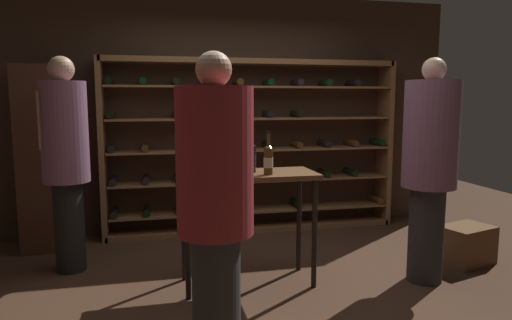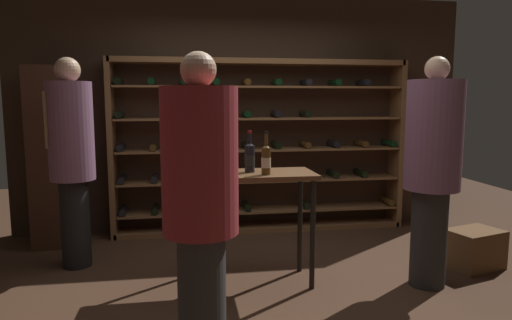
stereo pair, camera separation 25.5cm
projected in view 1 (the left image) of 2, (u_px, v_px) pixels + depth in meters
The scene contains 13 objects.
ground_plane at pixel (274, 282), 3.92m from camera, with size 9.62×9.62×0.00m, color #472D1E.
back_wall at pixel (235, 114), 5.49m from camera, with size 5.35×0.10×2.76m, color #3D2B1E.
wine_rack at pixel (251, 147), 5.37m from camera, with size 3.44×0.32×2.01m.
tasting_table at pixel (248, 189), 3.80m from camera, with size 1.13×0.50×0.95m.
person_guest_plum_blouse at pixel (215, 196), 2.63m from camera, with size 0.44×0.44×1.82m.
person_bystander_red_print at pixel (430, 160), 3.83m from camera, with size 0.45×0.45×1.89m.
person_guest_blue_shirt at pixel (66, 154), 4.06m from camera, with size 0.40×0.40×1.93m.
wine_crate at pixel (466, 245), 4.37m from camera, with size 0.48×0.34×0.36m, color brown.
display_cabinet at pixel (42, 159), 4.66m from camera, with size 0.44×0.36×1.89m, color #4C2D1E.
wine_bottle_black_capsule at pixel (268, 159), 3.68m from camera, with size 0.08×0.08×0.35m.
wine_bottle_gold_foil at pixel (251, 157), 3.80m from camera, with size 0.09×0.09×0.35m.
wine_glass_stemmed_center at pixel (203, 164), 3.66m from camera, with size 0.09×0.09×0.13m.
wine_glass_stemmed_right at pixel (215, 162), 3.73m from camera, with size 0.08×0.08×0.13m.
Camera 1 is at (-0.99, -3.62, 1.55)m, focal length 32.20 mm.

